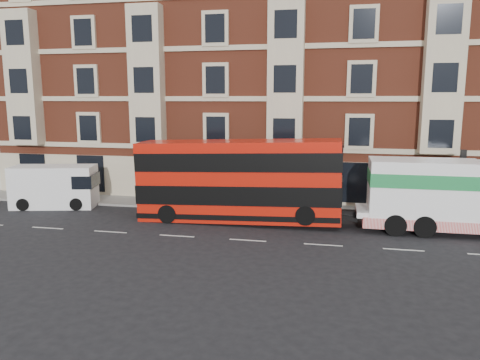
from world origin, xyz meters
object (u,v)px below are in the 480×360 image
(double_decker_bus, at_px, (239,179))
(box_van, at_px, (54,187))
(tow_truck, at_px, (448,195))
(pedestrian, at_px, (182,194))

(double_decker_bus, relative_size, box_van, 2.08)
(double_decker_bus, bearing_deg, tow_truck, -0.00)
(tow_truck, height_order, box_van, tow_truck)
(double_decker_bus, height_order, tow_truck, double_decker_bus)
(double_decker_bus, relative_size, pedestrian, 7.00)
(tow_truck, bearing_deg, double_decker_bus, 180.00)
(box_van, xyz_separation_m, pedestrian, (8.94, 1.24, -0.40))
(tow_truck, relative_size, pedestrian, 5.60)
(box_van, height_order, pedestrian, box_van)
(double_decker_bus, height_order, box_van, double_decker_bus)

